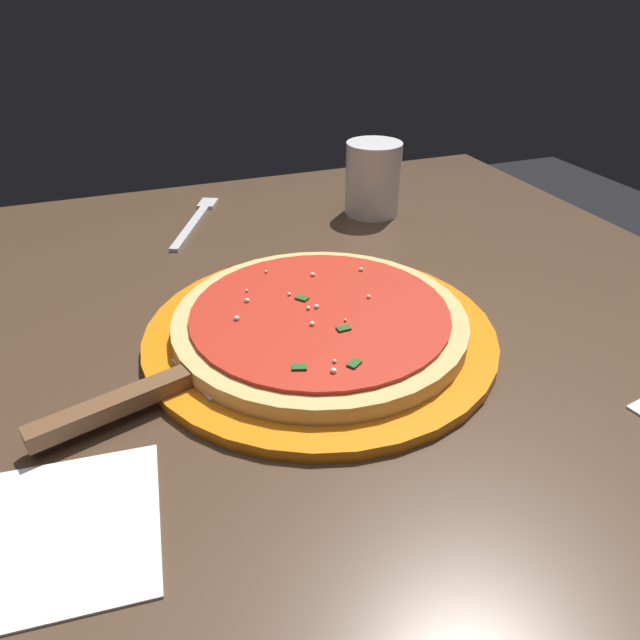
{
  "coord_description": "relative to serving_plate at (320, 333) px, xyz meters",
  "views": [
    {
      "loc": [
        0.45,
        -0.19,
        1.05
      ],
      "look_at": [
        0.01,
        -0.03,
        0.76
      ],
      "focal_mm": 32.65,
      "sensor_mm": 36.0,
      "label": 1
    }
  ],
  "objects": [
    {
      "name": "napkin_folded_right",
      "position": [
        0.15,
        -0.25,
        -0.0
      ],
      "size": [
        0.14,
        0.16,
        0.0
      ],
      "primitive_type": "cube",
      "rotation": [
        0.0,
        0.0,
        -0.09
      ],
      "color": "white",
      "rests_on": "restaurant_table"
    },
    {
      "name": "pizza_server",
      "position": [
        0.05,
        -0.15,
        0.01
      ],
      "size": [
        0.11,
        0.22,
        0.01
      ],
      "color": "silver",
      "rests_on": "serving_plate"
    },
    {
      "name": "restaurant_table",
      "position": [
        -0.01,
        0.03,
        -0.14
      ],
      "size": [
        0.98,
        0.91,
        0.74
      ],
      "color": "black",
      "rests_on": "ground_plane"
    },
    {
      "name": "pizza",
      "position": [
        0.0,
        -0.0,
        0.01
      ],
      "size": [
        0.28,
        0.28,
        0.02
      ],
      "color": "#DBB26B",
      "rests_on": "serving_plate"
    },
    {
      "name": "cup_tall_drink",
      "position": [
        -0.28,
        0.19,
        0.05
      ],
      "size": [
        0.08,
        0.08,
        0.1
      ],
      "primitive_type": "cylinder",
      "color": "silver",
      "rests_on": "restaurant_table"
    },
    {
      "name": "fork",
      "position": [
        -0.34,
        -0.06,
        -0.0
      ],
      "size": [
        0.18,
        0.1,
        0.0
      ],
      "color": "silver",
      "rests_on": "restaurant_table"
    },
    {
      "name": "serving_plate",
      "position": [
        0.0,
        0.0,
        0.0
      ],
      "size": [
        0.33,
        0.33,
        0.01
      ],
      "primitive_type": "cylinder",
      "color": "orange",
      "rests_on": "restaurant_table"
    }
  ]
}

